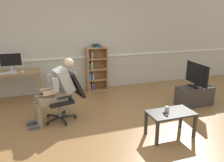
# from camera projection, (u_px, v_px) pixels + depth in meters

# --- Properties ---
(ground_plane) EXTENTS (18.00, 18.00, 0.00)m
(ground_plane) POSITION_uv_depth(u_px,v_px,m) (120.00, 131.00, 4.01)
(ground_plane) COLOR olive
(back_wall) EXTENTS (12.00, 0.13, 2.70)m
(back_wall) POSITION_uv_depth(u_px,v_px,m) (85.00, 41.00, 6.04)
(back_wall) COLOR beige
(back_wall) RESTS_ON ground_plane
(computer_desk) EXTENTS (1.33, 0.58, 0.76)m
(computer_desk) POSITION_uv_depth(u_px,v_px,m) (11.00, 77.00, 5.19)
(computer_desk) COLOR #9E7547
(computer_desk) RESTS_ON ground_plane
(imac_monitor) EXTENTS (0.50, 0.14, 0.43)m
(imac_monitor) POSITION_uv_depth(u_px,v_px,m) (11.00, 61.00, 5.17)
(imac_monitor) COLOR silver
(imac_monitor) RESTS_ON computer_desk
(keyboard) EXTENTS (0.43, 0.12, 0.02)m
(keyboard) POSITION_uv_depth(u_px,v_px,m) (7.00, 73.00, 5.01)
(keyboard) COLOR silver
(keyboard) RESTS_ON computer_desk
(computer_mouse) EXTENTS (0.06, 0.10, 0.03)m
(computer_mouse) POSITION_uv_depth(u_px,v_px,m) (22.00, 72.00, 5.13)
(computer_mouse) COLOR white
(computer_mouse) RESTS_ON computer_desk
(bookshelf) EXTENTS (0.57, 0.29, 1.27)m
(bookshelf) POSITION_uv_depth(u_px,v_px,m) (96.00, 69.00, 6.13)
(bookshelf) COLOR #AD7F4C
(bookshelf) RESTS_ON ground_plane
(radiator) EXTENTS (0.74, 0.08, 0.56)m
(radiator) POSITION_uv_depth(u_px,v_px,m) (63.00, 82.00, 6.03)
(radiator) COLOR white
(radiator) RESTS_ON ground_plane
(office_chair) EXTENTS (0.81, 0.65, 0.97)m
(office_chair) POSITION_uv_depth(u_px,v_px,m) (66.00, 94.00, 4.39)
(office_chair) COLOR black
(office_chair) RESTS_ON ground_plane
(person_seated) EXTENTS (0.98, 0.52, 1.23)m
(person_seated) POSITION_uv_depth(u_px,v_px,m) (57.00, 89.00, 4.26)
(person_seated) COLOR #937F60
(person_seated) RESTS_ON ground_plane
(tv_stand) EXTENTS (0.84, 0.38, 0.45)m
(tv_stand) POSITION_uv_depth(u_px,v_px,m) (194.00, 96.00, 5.16)
(tv_stand) COLOR #3D3833
(tv_stand) RESTS_ON ground_plane
(tv_screen) EXTENTS (0.23, 0.78, 0.55)m
(tv_screen) POSITION_uv_depth(u_px,v_px,m) (197.00, 75.00, 5.02)
(tv_screen) COLOR black
(tv_screen) RESTS_ON tv_stand
(coffee_table) EXTENTS (0.78, 0.44, 0.44)m
(coffee_table) POSITION_uv_depth(u_px,v_px,m) (171.00, 116.00, 3.77)
(coffee_table) COLOR #332D28
(coffee_table) RESTS_ON ground_plane
(drinking_glass) EXTENTS (0.08, 0.08, 0.10)m
(drinking_glass) POSITION_uv_depth(u_px,v_px,m) (167.00, 109.00, 3.73)
(drinking_glass) COLOR silver
(drinking_glass) RESTS_ON coffee_table
(spare_remote) EXTENTS (0.06, 0.15, 0.02)m
(spare_remote) POSITION_uv_depth(u_px,v_px,m) (165.00, 114.00, 3.65)
(spare_remote) COLOR black
(spare_remote) RESTS_ON coffee_table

